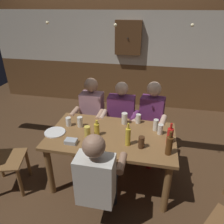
% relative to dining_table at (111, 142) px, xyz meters
% --- Properties ---
extents(ground_plane, '(8.12, 8.12, 0.00)m').
position_rel_dining_table_xyz_m(ground_plane, '(0.00, 0.08, -0.64)').
color(ground_plane, '#4C331E').
extents(back_wall_upper, '(6.77, 0.12, 1.34)m').
position_rel_dining_table_xyz_m(back_wall_upper, '(0.00, 2.63, 1.01)').
color(back_wall_upper, beige).
extents(back_wall_wainscot, '(6.77, 0.12, 0.98)m').
position_rel_dining_table_xyz_m(back_wall_wainscot, '(0.00, 2.63, -0.15)').
color(back_wall_wainscot, brown).
rests_on(back_wall_wainscot, ground_plane).
extents(ceiling_beam, '(6.09, 0.14, 0.16)m').
position_rel_dining_table_xyz_m(ceiling_beam, '(0.00, 0.26, 1.60)').
color(ceiling_beam, brown).
extents(dining_table, '(1.59, 0.91, 0.75)m').
position_rel_dining_table_xyz_m(dining_table, '(0.00, 0.00, 0.00)').
color(dining_table, brown).
rests_on(dining_table, ground_plane).
extents(person_0, '(0.49, 0.53, 1.22)m').
position_rel_dining_table_xyz_m(person_0, '(-0.48, 0.68, 0.03)').
color(person_0, '#B78493').
rests_on(person_0, ground_plane).
extents(person_1, '(0.56, 0.52, 1.19)m').
position_rel_dining_table_xyz_m(person_1, '(0.00, 0.68, 0.01)').
color(person_1, '#6B2D66').
rests_on(person_1, ground_plane).
extents(person_2, '(0.53, 0.57, 1.22)m').
position_rel_dining_table_xyz_m(person_2, '(0.46, 0.67, 0.03)').
color(person_2, '#6B2D66').
rests_on(person_2, ground_plane).
extents(person_3, '(0.50, 0.53, 1.22)m').
position_rel_dining_table_xyz_m(person_3, '(0.00, -0.68, 0.03)').
color(person_3, silver).
rests_on(person_3, ground_plane).
extents(condiment_caddy, '(0.14, 0.10, 0.05)m').
position_rel_dining_table_xyz_m(condiment_caddy, '(-0.43, -0.28, 0.14)').
color(condiment_caddy, '#B2B7BC').
rests_on(condiment_caddy, dining_table).
extents(plate_0, '(0.26, 0.26, 0.01)m').
position_rel_dining_table_xyz_m(plate_0, '(-0.71, -0.11, 0.12)').
color(plate_0, white).
rests_on(plate_0, dining_table).
extents(bottle_0, '(0.07, 0.07, 0.29)m').
position_rel_dining_table_xyz_m(bottle_0, '(0.69, -0.25, 0.22)').
color(bottle_0, '#593314').
rests_on(bottle_0, dining_table).
extents(bottle_1, '(0.07, 0.07, 0.21)m').
position_rel_dining_table_xyz_m(bottle_1, '(-0.17, -0.05, 0.20)').
color(bottle_1, gold).
rests_on(bottle_1, dining_table).
extents(bottle_2, '(0.07, 0.07, 0.26)m').
position_rel_dining_table_xyz_m(bottle_2, '(0.70, -0.03, 0.21)').
color(bottle_2, red).
rests_on(bottle_2, dining_table).
extents(bottle_3, '(0.06, 0.06, 0.29)m').
position_rel_dining_table_xyz_m(bottle_3, '(0.23, -0.17, 0.22)').
color(bottle_3, gold).
rests_on(bottle_3, dining_table).
extents(pint_glass_0, '(0.06, 0.06, 0.16)m').
position_rel_dining_table_xyz_m(pint_glass_0, '(0.54, 0.22, 0.19)').
color(pint_glass_0, white).
rests_on(pint_glass_0, dining_table).
extents(pint_glass_1, '(0.07, 0.07, 0.13)m').
position_rel_dining_table_xyz_m(pint_glass_1, '(0.60, 0.14, 0.18)').
color(pint_glass_1, white).
rests_on(pint_glass_1, dining_table).
extents(pint_glass_2, '(0.07, 0.07, 0.12)m').
position_rel_dining_table_xyz_m(pint_glass_2, '(-0.61, 0.10, 0.17)').
color(pint_glass_2, white).
rests_on(pint_glass_2, dining_table).
extents(pint_glass_3, '(0.08, 0.08, 0.15)m').
position_rel_dining_table_xyz_m(pint_glass_3, '(-0.27, -0.12, 0.19)').
color(pint_glass_3, '#E5C64C').
rests_on(pint_glass_3, dining_table).
extents(pint_glass_4, '(0.07, 0.07, 0.14)m').
position_rel_dining_table_xyz_m(pint_glass_4, '(-0.45, 0.11, 0.18)').
color(pint_glass_4, white).
rests_on(pint_glass_4, dining_table).
extents(pint_glass_5, '(0.07, 0.07, 0.13)m').
position_rel_dining_table_xyz_m(pint_glass_5, '(0.30, 0.36, 0.18)').
color(pint_glass_5, white).
rests_on(pint_glass_5, dining_table).
extents(pint_glass_6, '(0.08, 0.08, 0.16)m').
position_rel_dining_table_xyz_m(pint_glass_6, '(0.12, 0.31, 0.19)').
color(pint_glass_6, white).
rests_on(pint_glass_6, dining_table).
extents(pint_glass_7, '(0.07, 0.07, 0.14)m').
position_rel_dining_table_xyz_m(pint_glass_7, '(0.39, -0.20, 0.18)').
color(pint_glass_7, '#4C2D19').
rests_on(pint_glass_7, dining_table).
extents(wall_dart_cabinet, '(0.56, 0.15, 0.70)m').
position_rel_dining_table_xyz_m(wall_dart_cabinet, '(-0.15, 2.50, 0.93)').
color(wall_dart_cabinet, brown).
extents(string_lights, '(4.77, 0.04, 0.15)m').
position_rel_dining_table_xyz_m(string_lights, '(-0.00, 0.21, 1.42)').
color(string_lights, '#F9EAB2').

